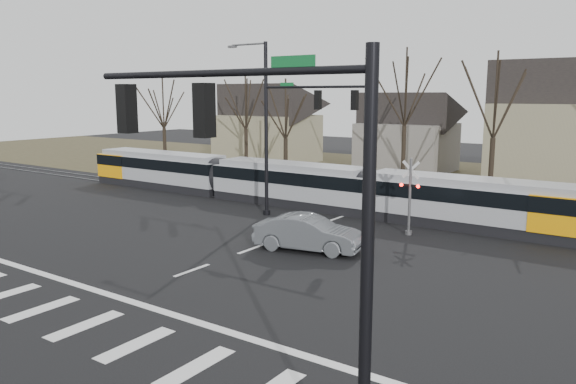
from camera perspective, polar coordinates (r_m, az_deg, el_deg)
The scene contains 15 objects.
ground at distance 22.52m, azimuth -13.33°, elevation -9.04°, with size 140.00×140.00×0.00m, color black.
grass_verge at distance 49.32m, azimuth 15.41°, elevation 1.15°, with size 140.00×28.00×0.01m, color #38331E.
crosswalk at distance 20.25m, azimuth -21.93°, elevation -11.68°, with size 27.00×2.60×0.01m.
stop_line at distance 21.43m, azimuth -16.96°, elevation -10.18°, with size 28.00×0.35×0.01m, color silver.
lane_dashes at distance 34.84m, azimuth 6.58°, elevation -2.09°, with size 0.18×30.00×0.01m.
rail_pair at distance 34.66m, azimuth 6.42°, elevation -2.11°, with size 90.00×1.52×0.06m.
tram at distance 37.01m, azimuth 0.12°, elevation 1.04°, with size 36.43×2.70×2.76m.
sedan at distance 26.20m, azimuth 2.05°, elevation -4.19°, with size 5.29×2.79×1.66m, color #55595D.
signal_pole_near_right at distance 10.22m, azimuth -1.33°, elevation -1.64°, with size 6.72×0.44×8.00m.
signal_pole_far at distance 32.38m, azimuth 0.03°, elevation 7.24°, with size 9.28×0.44×10.20m.
rail_crossing_signal at distance 29.54m, azimuth 12.26°, elevation -0.70°, with size 1.08×0.36×4.00m.
tree_row at distance 42.53m, azimuth 15.56°, elevation 6.57°, with size 59.20×7.20×10.00m.
house_a at distance 60.14m, azimuth -2.10°, elevation 7.29°, with size 9.72×8.64×8.60m.
house_b at distance 54.42m, azimuth 12.03°, elevation 6.28°, with size 8.64×7.56×7.65m.
house_c at distance 47.65m, azimuth 26.43°, elevation 6.51°, with size 10.80×8.64×10.10m.
Camera 1 is at (16.01, -14.09, 7.21)m, focal length 35.00 mm.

